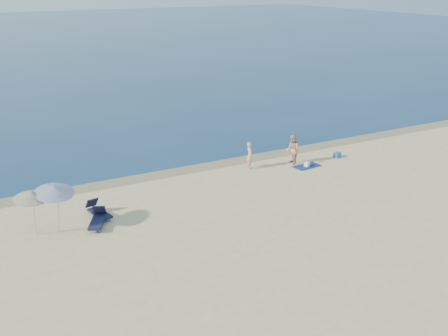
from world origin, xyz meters
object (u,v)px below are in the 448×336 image
object	(u,v)px
person_right	(293,150)
blue_cooler	(337,155)
person_left	(250,155)
umbrella_near	(54,190)

from	to	relation	value
person_right	blue_cooler	bearing A→B (deg)	103.27
person_left	umbrella_near	bearing A→B (deg)	118.12
umbrella_near	blue_cooler	bearing A→B (deg)	-0.42
blue_cooler	umbrella_near	distance (m)	19.06
person_right	person_left	bearing A→B (deg)	-81.81
person_right	umbrella_near	bearing A→B (deg)	-61.08
person_left	umbrella_near	distance (m)	13.04
blue_cooler	umbrella_near	xyz separation A→B (m)	(-18.83, -2.24, 1.90)
person_left	umbrella_near	world-z (taller)	umbrella_near
person_right	umbrella_near	world-z (taller)	umbrella_near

